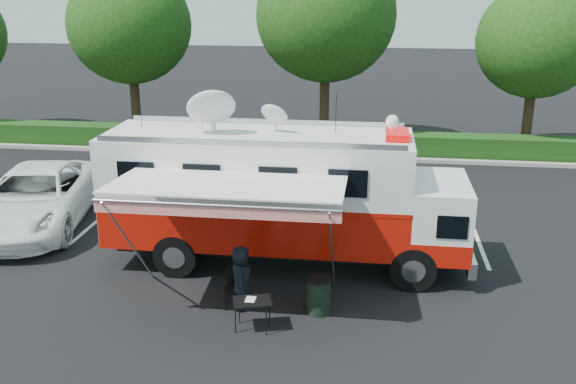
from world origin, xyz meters
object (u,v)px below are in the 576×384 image
at_px(white_suv, 39,225).
at_px(command_truck, 282,195).
at_px(folding_table, 252,302).
at_px(trash_bin, 319,295).

bearing_deg(white_suv, command_truck, -22.82).
xyz_separation_m(white_suv, folding_table, (7.94, -5.40, 0.66)).
height_order(white_suv, folding_table, white_suv).
relative_size(command_truck, trash_bin, 10.89).
bearing_deg(trash_bin, command_truck, 115.00).
relative_size(white_suv, folding_table, 6.82).
bearing_deg(command_truck, trash_bin, -65.00).
bearing_deg(trash_bin, white_suv, 154.51).
bearing_deg(command_truck, white_suv, 167.37).
relative_size(command_truck, folding_table, 10.02).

